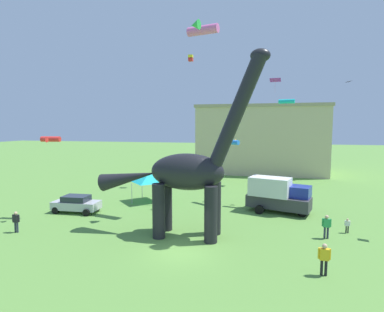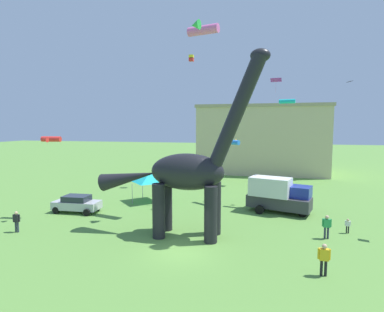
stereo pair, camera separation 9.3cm
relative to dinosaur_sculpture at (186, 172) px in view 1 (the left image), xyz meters
name	(u,v)px [view 1 (the left image)]	position (x,y,z in m)	size (l,w,h in m)	color
ground_plane	(181,252)	(0.38, -2.90, -4.67)	(240.00, 240.00, 0.00)	#5B8E3D
dinosaur_sculpture	(186,172)	(0.00, 0.00, 0.00)	(12.36, 2.62, 12.92)	black
parked_sedan_left	(76,204)	(-11.34, 3.55, -3.87)	(4.29, 2.03, 1.55)	#B7B7BC
parked_box_truck	(277,194)	(6.62, 7.84, -3.02)	(5.97, 3.66, 3.20)	#38383D
person_near_flyer	(347,224)	(11.48, 3.25, -4.01)	(0.41, 0.18, 1.10)	black
person_watching_child	(327,224)	(9.74, 1.69, -3.65)	(0.63, 0.28, 1.68)	#2D3347
person_far_spectator	(160,200)	(-4.18, 6.17, -3.75)	(0.57, 0.25, 1.52)	#2D3347
person_photographer	(16,220)	(-12.51, -2.26, -3.71)	(0.59, 0.26, 1.58)	#2D3347
person_strolling_adult	(324,256)	(8.57, -4.13, -3.61)	(0.66, 0.29, 1.75)	black
festival_canopy_tent	(149,177)	(-6.29, 8.90, -2.13)	(3.15, 3.15, 3.00)	#B2B2B7
kite_mid_left	(287,101)	(7.41, 10.78, 5.60)	(1.56, 1.44, 0.44)	#19B2B7
kite_high_right	(191,58)	(-4.01, 18.07, 11.79)	(0.56, 0.56, 0.79)	yellow
kite_far_right	(233,142)	(2.20, 10.57, 1.57)	(1.74, 1.81, 0.51)	#287AE5
kite_trailing	(275,80)	(6.56, 21.60, 9.20)	(1.50, 1.14, 1.81)	purple
kite_near_high	(49,139)	(-12.43, 1.70, 2.12)	(1.71, 1.51, 0.49)	red
kite_mid_right	(349,82)	(15.27, 20.94, 8.63)	(0.78, 0.85, 0.19)	black
kite_drifting	(201,29)	(-0.13, 5.80, 11.50)	(2.91, 2.68, 0.82)	pink
background_building_block	(261,139)	(4.72, 33.89, 0.98)	(20.95, 12.81, 11.29)	#CCB78E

